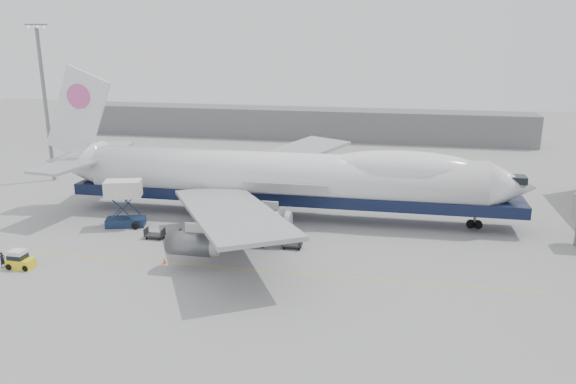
% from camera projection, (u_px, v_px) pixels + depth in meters
% --- Properties ---
extents(ground, '(260.00, 260.00, 0.00)m').
position_uv_depth(ground, '(262.00, 249.00, 64.99)').
color(ground, gray).
rests_on(ground, ground).
extents(apron_line, '(60.00, 0.15, 0.01)m').
position_uv_depth(apron_line, '(249.00, 270.00, 59.32)').
color(apron_line, gold).
rests_on(apron_line, ground).
extents(hangar, '(110.00, 8.00, 7.00)m').
position_uv_depth(hangar, '(290.00, 123.00, 131.93)').
color(hangar, slate).
rests_on(hangar, ground).
extents(floodlight_mast, '(2.40, 2.40, 25.43)m').
position_uv_depth(floodlight_mast, '(44.00, 95.00, 91.31)').
color(floodlight_mast, slate).
rests_on(floodlight_mast, ground).
extents(airliner, '(67.00, 55.30, 19.98)m').
position_uv_depth(airliner, '(287.00, 177.00, 74.65)').
color(airliner, white).
rests_on(airliner, ground).
extents(catering_truck, '(5.34, 4.30, 6.07)m').
position_uv_depth(catering_truck, '(124.00, 200.00, 71.78)').
color(catering_truck, '#162544').
rests_on(catering_truck, ground).
extents(baggage_tug, '(2.75, 1.55, 1.99)m').
position_uv_depth(baggage_tug, '(20.00, 260.00, 59.51)').
color(baggage_tug, yellow).
rests_on(baggage_tug, ground).
extents(ground_worker, '(0.53, 0.70, 1.73)m').
position_uv_depth(ground_worker, '(3.00, 260.00, 59.66)').
color(ground_worker, black).
rests_on(ground_worker, ground).
extents(traffic_cone, '(0.41, 0.41, 0.60)m').
position_uv_depth(traffic_cone, '(164.00, 261.00, 60.81)').
color(traffic_cone, '#D9590B').
rests_on(traffic_cone, ground).
extents(dolly_0, '(2.30, 1.35, 1.30)m').
position_uv_depth(dolly_0, '(155.00, 234.00, 68.11)').
color(dolly_0, '#2D2D30').
rests_on(dolly_0, ground).
extents(dolly_1, '(2.30, 1.35, 1.30)m').
position_uv_depth(dolly_1, '(188.00, 237.00, 67.34)').
color(dolly_1, '#2D2D30').
rests_on(dolly_1, ground).
extents(dolly_2, '(2.30, 1.35, 1.30)m').
position_uv_depth(dolly_2, '(222.00, 239.00, 66.58)').
color(dolly_2, '#2D2D30').
rests_on(dolly_2, ground).
extents(dolly_3, '(2.30, 1.35, 1.30)m').
position_uv_depth(dolly_3, '(257.00, 241.00, 65.81)').
color(dolly_3, '#2D2D30').
rests_on(dolly_3, ground).
extents(dolly_4, '(2.30, 1.35, 1.30)m').
position_uv_depth(dolly_4, '(292.00, 244.00, 65.04)').
color(dolly_4, '#2D2D30').
rests_on(dolly_4, ground).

